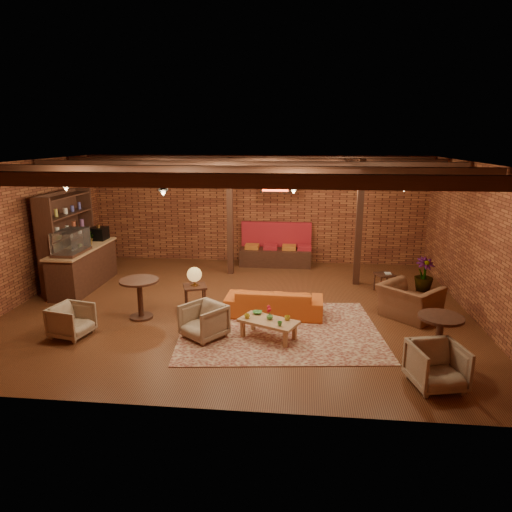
# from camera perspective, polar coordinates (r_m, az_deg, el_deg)

# --- Properties ---
(floor) EXTENTS (10.00, 10.00, 0.00)m
(floor) POSITION_cam_1_polar(r_m,az_deg,el_deg) (10.35, -2.11, -6.39)
(floor) COLOR #391A0E
(floor) RESTS_ON ground
(ceiling) EXTENTS (10.00, 8.00, 0.02)m
(ceiling) POSITION_cam_1_polar(r_m,az_deg,el_deg) (9.67, -2.29, 11.60)
(ceiling) COLOR black
(ceiling) RESTS_ON wall_back
(wall_back) EXTENTS (10.00, 0.02, 3.20)m
(wall_back) POSITION_cam_1_polar(r_m,az_deg,el_deg) (13.80, 0.13, 5.83)
(wall_back) COLOR maroon
(wall_back) RESTS_ON ground
(wall_front) EXTENTS (10.00, 0.02, 3.20)m
(wall_front) POSITION_cam_1_polar(r_m,az_deg,el_deg) (6.10, -7.44, -5.70)
(wall_front) COLOR maroon
(wall_front) RESTS_ON ground
(wall_left) EXTENTS (0.02, 8.00, 3.20)m
(wall_left) POSITION_cam_1_polar(r_m,az_deg,el_deg) (11.68, -27.31, 2.58)
(wall_left) COLOR maroon
(wall_left) RESTS_ON ground
(wall_right) EXTENTS (0.02, 8.00, 3.20)m
(wall_right) POSITION_cam_1_polar(r_m,az_deg,el_deg) (10.45, 26.10, 1.47)
(wall_right) COLOR maroon
(wall_right) RESTS_ON ground
(ceiling_beams) EXTENTS (9.80, 6.40, 0.22)m
(ceiling_beams) POSITION_cam_1_polar(r_m,az_deg,el_deg) (9.68, -2.28, 10.89)
(ceiling_beams) COLOR black
(ceiling_beams) RESTS_ON ceiling
(ceiling_pipe) EXTENTS (9.60, 0.12, 0.12)m
(ceiling_pipe) POSITION_cam_1_polar(r_m,az_deg,el_deg) (11.28, -1.11, 10.26)
(ceiling_pipe) COLOR black
(ceiling_pipe) RESTS_ON ceiling
(post_left) EXTENTS (0.16, 0.16, 3.20)m
(post_left) POSITION_cam_1_polar(r_m,az_deg,el_deg) (12.50, -3.27, 4.89)
(post_left) COLOR black
(post_left) RESTS_ON ground
(post_right) EXTENTS (0.16, 0.16, 3.20)m
(post_right) POSITION_cam_1_polar(r_m,az_deg,el_deg) (11.84, 12.77, 4.01)
(post_right) COLOR black
(post_right) RESTS_ON ground
(service_counter) EXTENTS (0.80, 2.50, 1.60)m
(service_counter) POSITION_cam_1_polar(r_m,az_deg,el_deg) (12.24, -20.84, -0.09)
(service_counter) COLOR black
(service_counter) RESTS_ON ground
(plant_counter) EXTENTS (0.35, 0.39, 0.30)m
(plant_counter) POSITION_cam_1_polar(r_m,az_deg,el_deg) (12.28, -20.18, 2.02)
(plant_counter) COLOR #337F33
(plant_counter) RESTS_ON service_counter
(shelving_hutch) EXTENTS (0.52, 2.00, 2.40)m
(shelving_hutch) POSITION_cam_1_polar(r_m,az_deg,el_deg) (12.43, -22.45, 1.86)
(shelving_hutch) COLOR black
(shelving_hutch) RESTS_ON ground
(banquette) EXTENTS (2.10, 0.70, 1.00)m
(banquette) POSITION_cam_1_polar(r_m,az_deg,el_deg) (13.52, 2.46, 0.88)
(banquette) COLOR maroon
(banquette) RESTS_ON ground
(service_sign) EXTENTS (0.86, 0.06, 0.30)m
(service_sign) POSITION_cam_1_polar(r_m,az_deg,el_deg) (12.76, 2.43, 8.50)
(service_sign) COLOR red
(service_sign) RESTS_ON ceiling
(ceiling_spotlights) EXTENTS (6.40, 4.40, 0.28)m
(ceiling_spotlights) POSITION_cam_1_polar(r_m,az_deg,el_deg) (9.70, -2.27, 9.59)
(ceiling_spotlights) COLOR black
(ceiling_spotlights) RESTS_ON ceiling
(rug) EXTENTS (4.20, 3.40, 0.01)m
(rug) POSITION_cam_1_polar(r_m,az_deg,el_deg) (9.16, 2.94, -9.23)
(rug) COLOR maroon
(rug) RESTS_ON floor
(sofa) EXTENTS (2.08, 0.87, 0.60)m
(sofa) POSITION_cam_1_polar(r_m,az_deg,el_deg) (9.79, 2.30, -5.76)
(sofa) COLOR #BC4E1A
(sofa) RESTS_ON floor
(coffee_table) EXTENTS (1.22, 0.94, 0.63)m
(coffee_table) POSITION_cam_1_polar(r_m,az_deg,el_deg) (8.69, 1.54, -8.22)
(coffee_table) COLOR #936945
(coffee_table) RESTS_ON floor
(side_table_lamp) EXTENTS (0.61, 0.61, 1.01)m
(side_table_lamp) POSITION_cam_1_polar(r_m,az_deg,el_deg) (9.94, -7.69, -2.74)
(side_table_lamp) COLOR black
(side_table_lamp) RESTS_ON floor
(round_table_left) EXTENTS (0.81, 0.81, 0.85)m
(round_table_left) POSITION_cam_1_polar(r_m,az_deg,el_deg) (9.86, -14.32, -4.39)
(round_table_left) COLOR black
(round_table_left) RESTS_ON floor
(armchair_a) EXTENTS (0.76, 0.79, 0.69)m
(armchair_a) POSITION_cam_1_polar(r_m,az_deg,el_deg) (9.46, -22.09, -7.33)
(armchair_a) COLOR #C0AD95
(armchair_a) RESTS_ON floor
(armchair_b) EXTENTS (0.97, 0.96, 0.73)m
(armchair_b) POSITION_cam_1_polar(r_m,az_deg,el_deg) (8.76, -6.56, -7.90)
(armchair_b) COLOR #C0AD95
(armchair_b) RESTS_ON floor
(armchair_right) EXTENTS (1.30, 1.30, 0.97)m
(armchair_right) POSITION_cam_1_polar(r_m,az_deg,el_deg) (10.11, 18.68, -4.75)
(armchair_right) COLOR brown
(armchair_right) RESTS_ON floor
(side_table_book) EXTENTS (0.53, 0.53, 0.49)m
(side_table_book) POSITION_cam_1_polar(r_m,az_deg,el_deg) (11.62, 15.77, -2.31)
(side_table_book) COLOR black
(side_table_book) RESTS_ON floor
(round_table_right) EXTENTS (0.73, 0.73, 0.86)m
(round_table_right) POSITION_cam_1_polar(r_m,az_deg,el_deg) (8.25, 21.97, -8.82)
(round_table_right) COLOR black
(round_table_right) RESTS_ON floor
(armchair_far) EXTENTS (0.88, 0.85, 0.76)m
(armchair_far) POSITION_cam_1_polar(r_m,az_deg,el_deg) (7.60, 21.69, -12.43)
(armchair_far) COLOR #C0AD95
(armchair_far) RESTS_ON floor
(plant_tall) EXTENTS (1.79, 1.79, 2.52)m
(plant_tall) POSITION_cam_1_polar(r_m,az_deg,el_deg) (11.83, 20.61, 1.72)
(plant_tall) COLOR #4C7F4C
(plant_tall) RESTS_ON floor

